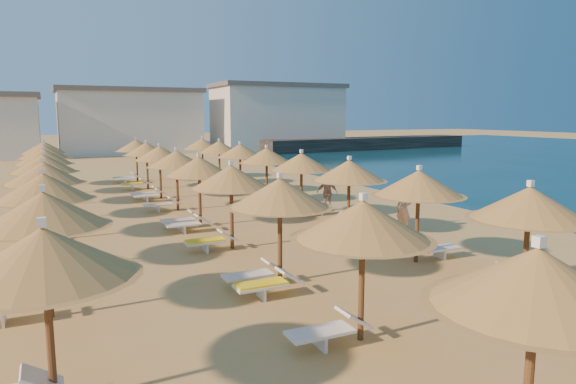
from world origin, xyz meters
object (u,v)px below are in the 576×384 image
jetty (368,143)px  parasol_row_west (214,172)px  parasol_row_east (323,167)px  beachgoer_c (327,193)px  beachgoer_a (404,209)px

jetty → parasol_row_west: (-31.96, -37.60, 1.56)m
parasol_row_east → beachgoer_c: size_ratio=22.51×
jetty → beachgoer_c: 43.43m
beachgoer_a → beachgoer_c: 5.00m
parasol_row_west → beachgoer_c: 6.86m
jetty → beachgoer_a: 47.28m
parasol_row_west → jetty: bearing=49.6°
jetty → beachgoer_c: beachgoer_c is taller
jetty → parasol_row_east: bearing=-131.4°
beachgoer_c → jetty: bearing=75.8°
jetty → beachgoer_c: bearing=-131.7°
jetty → parasol_row_west: bearing=-135.6°
parasol_row_west → beachgoer_c: size_ratio=22.51×
jetty → beachgoer_c: size_ratio=18.33×
jetty → beachgoer_a: (-25.38, -39.89, 0.11)m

